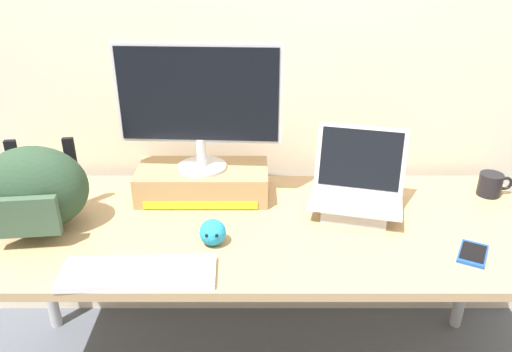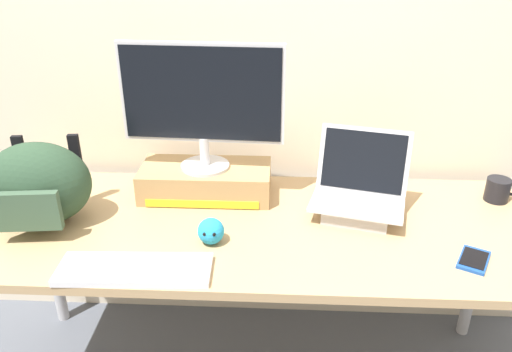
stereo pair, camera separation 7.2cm
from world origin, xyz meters
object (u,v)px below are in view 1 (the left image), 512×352
open_laptop (356,197)px  plush_toy (213,232)px  external_keyboard (138,273)px  coffee_mug (491,184)px  toner_box_yellow (203,182)px  cell_phone (473,254)px  messenger_backpack (34,189)px  desktop_monitor (199,102)px

open_laptop → plush_toy: (-0.49, -0.21, -0.01)m
external_keyboard → coffee_mug: (1.23, 0.50, 0.03)m
external_keyboard → toner_box_yellow: bearing=72.1°
toner_box_yellow → coffee_mug: size_ratio=3.78×
open_laptop → coffee_mug: (0.53, 0.12, -0.01)m
toner_box_yellow → cell_phone: size_ratio=3.14×
external_keyboard → messenger_backpack: messenger_backpack is taller
toner_box_yellow → messenger_backpack: messenger_backpack is taller
toner_box_yellow → plush_toy: bearing=-79.5°
toner_box_yellow → open_laptop: (0.55, -0.12, 0.00)m
external_keyboard → plush_toy: bearing=37.5°
toner_box_yellow → plush_toy: (0.06, -0.33, -0.01)m
desktop_monitor → external_keyboard: size_ratio=1.29×
toner_box_yellow → open_laptop: bearing=-12.3°
open_laptop → coffee_mug: size_ratio=2.84×
toner_box_yellow → desktop_monitor: (-0.00, -0.00, 0.31)m
coffee_mug → desktop_monitor: bearing=-179.7°
plush_toy → coffee_mug: bearing=18.2°
messenger_backpack → plush_toy: messenger_backpack is taller
external_keyboard → messenger_backpack: (-0.38, 0.27, 0.13)m
cell_phone → plush_toy: 0.81m
toner_box_yellow → external_keyboard: (-0.14, -0.50, -0.04)m
toner_box_yellow → coffee_mug: bearing=0.2°
desktop_monitor → cell_phone: size_ratio=3.78×
messenger_backpack → coffee_mug: messenger_backpack is taller
desktop_monitor → coffee_mug: bearing=3.4°
toner_box_yellow → messenger_backpack: bearing=-156.3°
desktop_monitor → cell_phone: (0.87, -0.39, -0.36)m
desktop_monitor → coffee_mug: (1.09, 0.01, -0.32)m
toner_box_yellow → external_keyboard: bearing=-105.8°
cell_phone → external_keyboard: bearing=-146.0°
toner_box_yellow → desktop_monitor: 0.31m
open_laptop → cell_phone: open_laptop is taller
coffee_mug → open_laptop: bearing=-166.8°
messenger_backpack → open_laptop: bearing=-0.7°
toner_box_yellow → external_keyboard: 0.52m
desktop_monitor → messenger_backpack: bearing=-153.3°
cell_phone → plush_toy: bearing=-156.4°
desktop_monitor → cell_phone: 1.02m
cell_phone → plush_toy: plush_toy is taller
open_laptop → plush_toy: bearing=-142.5°
open_laptop → external_keyboard: 0.79m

